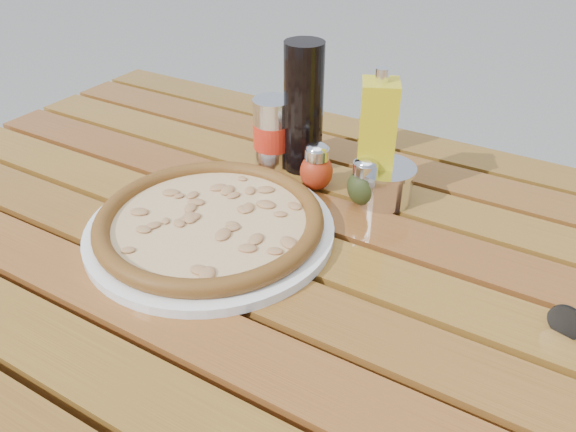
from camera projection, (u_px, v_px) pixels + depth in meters
The scene contains 9 objects.
table at pixel (281, 281), 0.85m from camera, with size 1.40×0.90×0.75m.
plate at pixel (211, 229), 0.82m from camera, with size 0.36×0.36×0.01m, color white.
pizza at pixel (210, 220), 0.81m from camera, with size 0.45×0.45×0.03m.
pepper_shaker at pixel (316, 167), 0.91m from camera, with size 0.06×0.06×0.08m.
oregano_shaker at pixel (365, 182), 0.87m from camera, with size 0.06×0.06×0.08m.
dark_bottle at pixel (303, 108), 0.93m from camera, with size 0.07×0.07×0.22m, color black.
soda_can at pixel (272, 133), 0.97m from camera, with size 0.08×0.08×0.12m.
olive_oil_cruet at pixel (376, 140), 0.86m from camera, with size 0.07×0.07×0.21m.
parmesan_tin at pixel (384, 183), 0.88m from camera, with size 0.13×0.13×0.07m.
Camera 1 is at (0.34, -0.56, 1.22)m, focal length 35.00 mm.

